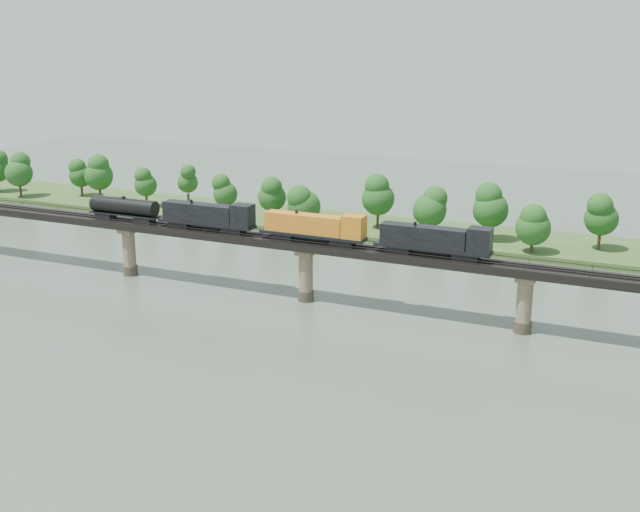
% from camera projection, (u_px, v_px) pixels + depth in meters
% --- Properties ---
extents(ground, '(400.00, 400.00, 0.00)m').
position_uv_depth(ground, '(224.00, 359.00, 123.60)').
color(ground, '#3D4C3C').
rests_on(ground, ground).
extents(far_bank, '(300.00, 24.00, 1.60)m').
position_uv_depth(far_bank, '(400.00, 231.00, 198.04)').
color(far_bank, '#2E4C1E').
rests_on(far_bank, ground).
extents(bridge, '(236.00, 30.00, 11.50)m').
position_uv_depth(bridge, '(306.00, 273.00, 148.45)').
color(bridge, '#473A2D').
rests_on(bridge, ground).
extents(bridge_superstructure, '(220.00, 4.90, 0.75)m').
position_uv_depth(bridge_superstructure, '(306.00, 240.00, 146.72)').
color(bridge_superstructure, black).
rests_on(bridge_superstructure, bridge).
extents(far_treeline, '(289.06, 17.54, 13.60)m').
position_uv_depth(far_treeline, '(363.00, 200.00, 195.12)').
color(far_treeline, '#382619').
rests_on(far_treeline, far_bank).
extents(freight_train, '(82.70, 3.22, 5.69)m').
position_uv_depth(freight_train, '(277.00, 224.00, 148.38)').
color(freight_train, black).
rests_on(freight_train, bridge).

